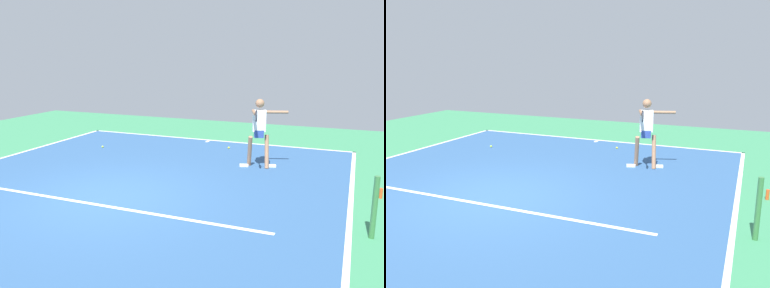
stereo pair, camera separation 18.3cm
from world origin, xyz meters
TOP-DOWN VIEW (x-y plane):
  - ground_plane at (0.00, 0.00)m, footprint 21.02×21.02m
  - court_surface at (0.00, 0.00)m, footprint 9.69×12.77m
  - court_line_baseline_near at (0.00, -6.34)m, footprint 9.69×0.10m
  - court_line_sideline_left at (-4.80, 0.00)m, footprint 0.10×12.77m
  - court_line_service at (0.00, 0.47)m, footprint 7.27×0.10m
  - court_line_centre_mark at (0.00, -6.14)m, footprint 0.10×0.30m
  - net_post at (-5.15, 0.00)m, footprint 0.09×0.09m
  - tennis_player at (-2.41, -3.51)m, footprint 1.20×1.35m
  - tennis_ball_near_service_line at (2.84, -3.87)m, footprint 0.07×0.07m
  - tennis_ball_by_sideline at (-1.03, -5.32)m, footprint 0.07×0.07m
  - water_bottle at (-5.37, -2.14)m, footprint 0.07×0.07m

SIDE VIEW (x-z plane):
  - ground_plane at x=0.00m, z-range 0.00..0.00m
  - court_surface at x=0.00m, z-range 0.00..0.00m
  - court_line_baseline_near at x=0.00m, z-range 0.00..0.01m
  - court_line_sideline_left at x=-4.80m, z-range 0.00..0.01m
  - court_line_service at x=0.00m, z-range 0.00..0.01m
  - court_line_centre_mark at x=0.00m, z-range 0.00..0.01m
  - tennis_ball_near_service_line at x=2.84m, z-range 0.00..0.07m
  - tennis_ball_by_sideline at x=-1.03m, z-range 0.00..0.07m
  - water_bottle at x=-5.37m, z-range 0.00..0.22m
  - net_post at x=-5.15m, z-range 0.00..1.07m
  - tennis_player at x=-2.41m, z-range 0.15..2.01m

